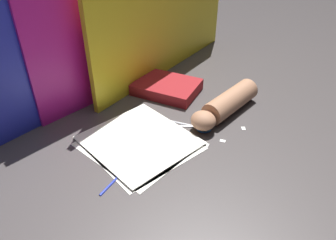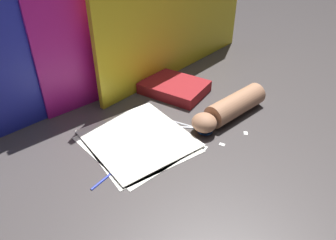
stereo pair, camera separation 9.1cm
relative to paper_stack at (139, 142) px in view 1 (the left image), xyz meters
name	(u,v)px [view 1 (the left image)]	position (x,y,z in m)	size (l,w,h in m)	color
ground_plane	(178,135)	(0.12, -0.06, 0.00)	(6.00, 6.00, 0.00)	#3D3838
backdrop_panel_left	(19,67)	(-0.19, 0.32, 0.22)	(0.57, 0.07, 0.45)	#2833D1
backdrop_panel_center	(107,28)	(0.14, 0.32, 0.26)	(0.64, 0.04, 0.53)	#D81E9E
backdrop_panel_right	(166,7)	(0.44, 0.32, 0.28)	(0.87, 0.17, 0.56)	yellow
paper_stack	(139,142)	(0.00, 0.00, 0.00)	(0.32, 0.34, 0.01)	white
book_closed	(167,87)	(0.29, 0.17, 0.02)	(0.25, 0.29, 0.04)	maroon
scissors	(197,126)	(0.20, -0.07, 0.00)	(0.13, 0.15, 0.01)	silver
hand_forearm	(225,105)	(0.33, -0.09, 0.04)	(0.34, 0.10, 0.08)	#A87556
paper_scrap_near	(204,148)	(0.13, -0.16, 0.00)	(0.03, 0.02, 0.00)	white
paper_scrap_mid	(206,146)	(0.14, -0.16, 0.00)	(0.03, 0.02, 0.00)	white
paper_scrap_far	(223,141)	(0.20, -0.18, 0.00)	(0.02, 0.02, 0.00)	white
paper_scrap_side	(243,128)	(0.31, -0.19, 0.00)	(0.02, 0.02, 0.00)	white
pen	(116,178)	(-0.15, -0.08, 0.00)	(0.14, 0.05, 0.01)	#2333B2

